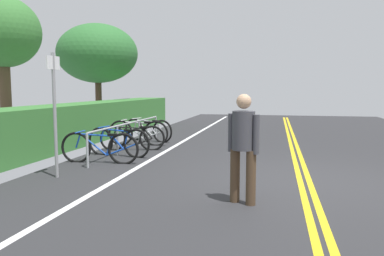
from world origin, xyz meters
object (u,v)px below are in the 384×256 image
(bike_rack, at_px, (129,129))
(pedestrian, at_px, (243,142))
(sign_post_near, at_px, (54,103))
(bicycle_4, at_px, (148,130))
(bicycle_2, at_px, (133,138))
(bicycle_1, at_px, (118,142))
(tree_far_right, at_px, (98,54))
(bicycle_3, at_px, (138,133))
(bicycle_0, at_px, (100,148))
(tree_mid, at_px, (2,34))

(bike_rack, distance_m, pedestrian, 5.29)
(sign_post_near, bearing_deg, bike_rack, -2.80)
(bicycle_4, bearing_deg, pedestrian, -149.82)
(bicycle_2, relative_size, pedestrian, 1.08)
(bike_rack, relative_size, sign_post_near, 2.06)
(bicycle_2, bearing_deg, bicycle_1, 179.12)
(bicycle_2, bearing_deg, sign_post_near, 175.82)
(tree_far_right, bearing_deg, bicycle_3, -143.25)
(tree_far_right, bearing_deg, sign_post_near, -158.86)
(bicycle_0, bearing_deg, sign_post_near, 173.67)
(bicycle_3, bearing_deg, sign_post_near, 179.21)
(bicycle_0, bearing_deg, pedestrian, -124.91)
(bicycle_0, bearing_deg, bicycle_2, -2.45)
(bicycle_0, xyz_separation_m, sign_post_near, (-1.44, 0.16, 1.03))
(pedestrian, height_order, sign_post_near, sign_post_near)
(bicycle_1, height_order, bicycle_3, bicycle_3)
(bicycle_0, distance_m, bicycle_2, 1.80)
(bicycle_0, bearing_deg, tree_mid, 60.46)
(tree_mid, distance_m, tree_far_right, 5.03)
(sign_post_near, distance_m, tree_far_right, 9.56)
(bicycle_2, height_order, tree_far_right, tree_far_right)
(bike_rack, bearing_deg, bicycle_2, -64.41)
(bicycle_2, height_order, tree_mid, tree_mid)
(pedestrian, relative_size, sign_post_near, 0.69)
(bicycle_0, relative_size, bicycle_3, 1.01)
(bicycle_1, relative_size, bicycle_4, 1.00)
(bicycle_4, relative_size, tree_far_right, 0.40)
(bicycle_4, distance_m, sign_post_near, 5.12)
(bike_rack, relative_size, bicycle_1, 2.73)
(bicycle_3, bearing_deg, tree_mid, 95.21)
(bicycle_3, xyz_separation_m, bicycle_4, (0.86, -0.00, -0.01))
(bicycle_4, distance_m, tree_mid, 5.11)
(bicycle_2, height_order, bicycle_4, bicycle_4)
(bicycle_1, xyz_separation_m, tree_far_right, (6.45, 3.62, 2.72))
(bicycle_3, distance_m, bicycle_4, 0.86)
(bike_rack, xyz_separation_m, tree_far_right, (5.57, 3.55, 2.50))
(bike_rack, bearing_deg, pedestrian, -140.81)
(bike_rack, height_order, pedestrian, pedestrian)
(pedestrian, height_order, tree_mid, tree_mid)
(bicycle_0, distance_m, pedestrian, 4.10)
(bike_rack, distance_m, bicycle_2, 0.25)
(bicycle_2, xyz_separation_m, tree_mid, (0.54, 4.21, 2.90))
(bicycle_4, height_order, pedestrian, pedestrian)
(sign_post_near, bearing_deg, tree_far_right, 21.14)
(bicycle_2, distance_m, tree_mid, 5.14)
(bike_rack, height_order, tree_far_right, tree_far_right)
(bicycle_2, relative_size, tree_mid, 0.39)
(bicycle_2, distance_m, pedestrian, 5.28)
(sign_post_near, bearing_deg, bicycle_2, -4.18)
(bike_rack, xyz_separation_m, tree_mid, (0.58, 4.13, 2.67))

